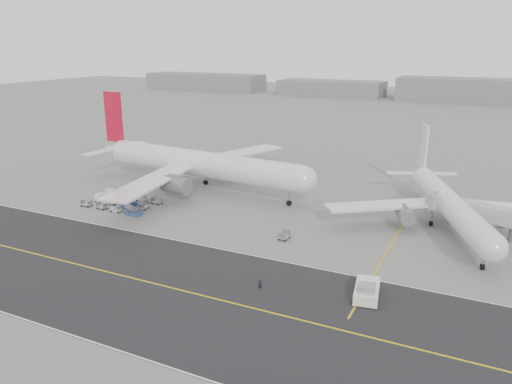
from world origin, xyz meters
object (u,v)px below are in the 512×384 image
at_px(airliner_a, 197,163).
at_px(ground_crew_a, 260,284).
at_px(jet_bridge, 473,212).
at_px(airliner_b, 448,203).
at_px(pushback_tug, 367,291).

xyz_separation_m(airliner_a, ground_crew_a, (36.88, -41.18, -5.63)).
bearing_deg(jet_bridge, airliner_a, -166.65).
relative_size(airliner_a, airliner_b, 1.40).
bearing_deg(airliner_a, jet_bridge, -87.86).
bearing_deg(jet_bridge, pushback_tug, -92.80).
xyz_separation_m(airliner_a, airliner_b, (58.75, -1.42, -1.58)).
xyz_separation_m(pushback_tug, jet_bridge, (11.78, 32.44, 3.60)).
height_order(jet_bridge, ground_crew_a, jet_bridge).
bearing_deg(ground_crew_a, pushback_tug, 16.76).
distance_m(airliner_a, airliner_b, 58.79).
bearing_deg(ground_crew_a, jet_bridge, 54.07).
bearing_deg(airliner_b, pushback_tug, -123.61).
bearing_deg(airliner_a, airliner_b, -85.43).
bearing_deg(airliner_b, jet_bridge, -53.31).
bearing_deg(airliner_b, airliner_a, 156.47).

